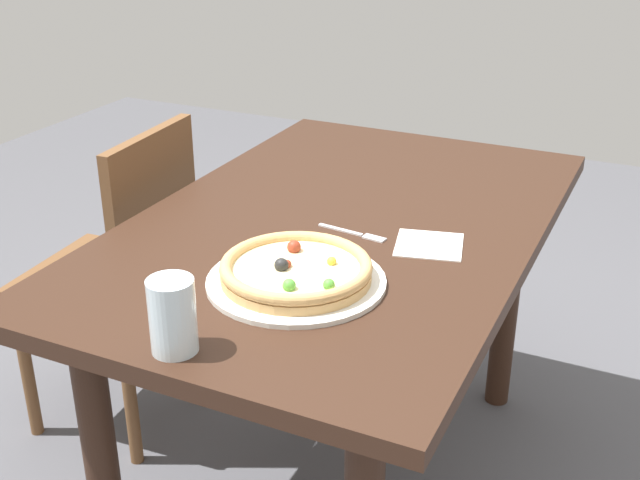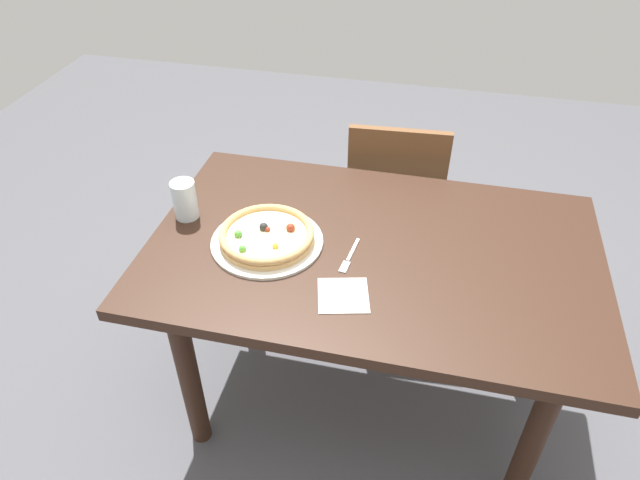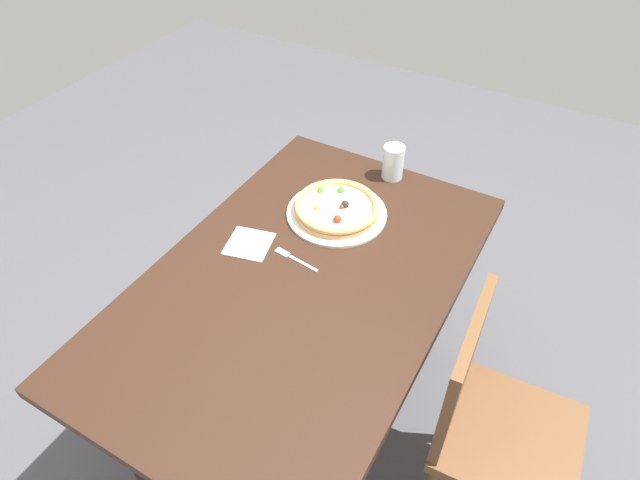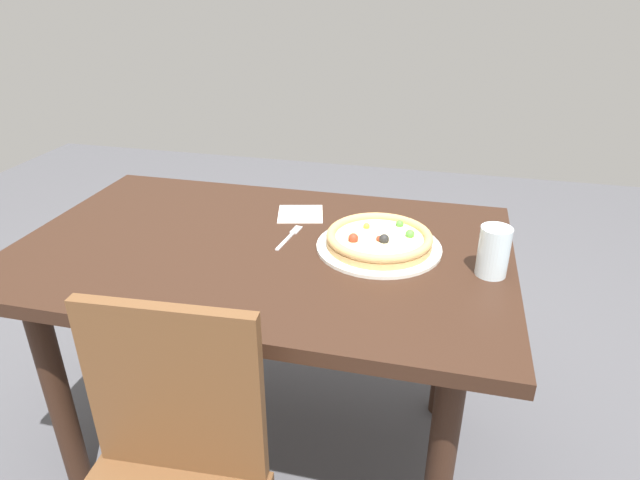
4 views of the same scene
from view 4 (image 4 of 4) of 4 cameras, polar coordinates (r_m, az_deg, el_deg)
name	(u,v)px [view 4 (image 4 of 4)]	position (r m, az deg, el deg)	size (l,w,h in m)	color
ground_plane	(273,441)	(2.02, -4.97, -20.24)	(6.00, 6.00, 0.00)	#4C4C51
dining_table	(264,278)	(1.61, -5.88, -3.92)	(1.38, 0.87, 0.77)	#331E14
plate	(379,247)	(1.53, 6.16, -0.72)	(0.35, 0.35, 0.01)	silver
pizza	(379,239)	(1.52, 6.21, 0.13)	(0.29, 0.29, 0.05)	tan
fork	(291,236)	(1.59, -3.10, 0.46)	(0.04, 0.17, 0.00)	silver
drinking_glass	(494,251)	(1.43, 17.69, -1.15)	(0.08, 0.08, 0.13)	silver
napkin	(300,214)	(1.74, -2.06, 2.73)	(0.14, 0.14, 0.00)	white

